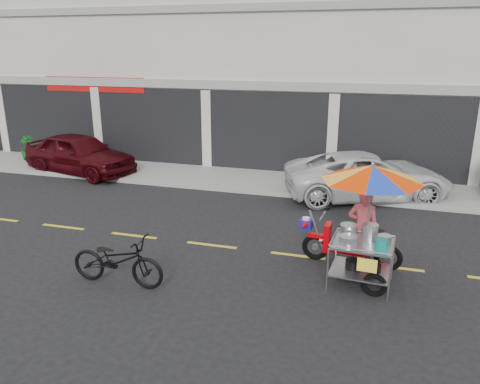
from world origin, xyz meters
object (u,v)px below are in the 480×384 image
(white_pickup, at_px, (367,176))
(food_vendor_rig, at_px, (366,205))
(near_bicycle, at_px, (117,260))
(maroon_sedan, at_px, (80,154))

(white_pickup, height_order, food_vendor_rig, food_vendor_rig)
(white_pickup, bearing_deg, near_bicycle, 128.34)
(food_vendor_rig, bearing_deg, white_pickup, 95.52)
(maroon_sedan, height_order, food_vendor_rig, food_vendor_rig)
(maroon_sedan, relative_size, near_bicycle, 2.27)
(near_bicycle, distance_m, food_vendor_rig, 4.83)
(near_bicycle, bearing_deg, white_pickup, -32.52)
(food_vendor_rig, bearing_deg, near_bicycle, -155.36)
(near_bicycle, bearing_deg, maroon_sedan, 38.58)
(white_pickup, xyz_separation_m, food_vendor_rig, (0.09, -5.31, 0.83))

